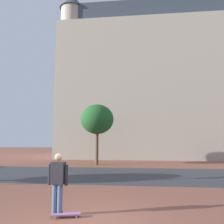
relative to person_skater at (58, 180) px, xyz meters
name	(u,v)px	position (x,y,z in m)	size (l,w,h in m)	color
ground_plane	(117,172)	(0.91, 9.31, -0.96)	(120.00, 120.00, 0.00)	brown
street_asphalt_strip	(115,174)	(0.91, 8.15, -0.96)	(120.00, 7.27, 0.00)	#38383D
landmark_building	(154,83)	(4.71, 25.63, 9.27)	(23.74, 13.90, 33.81)	#B2A893
person_skater	(58,180)	(0.00, 0.00, 0.00)	(0.61, 0.32, 1.73)	slate
skateboard	(66,214)	(0.32, -0.20, -0.88)	(0.82, 0.41, 0.11)	#9966A3
tree_curb_far	(97,119)	(-1.34, 14.09, 3.10)	(3.02, 3.02, 5.44)	brown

